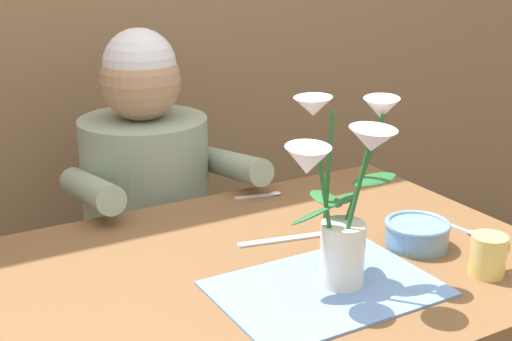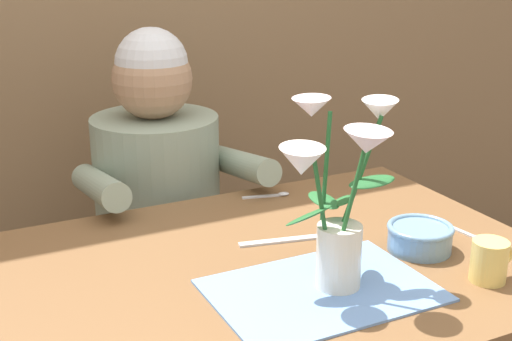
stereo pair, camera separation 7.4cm
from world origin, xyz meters
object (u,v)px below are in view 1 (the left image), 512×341
Objects in this scene: ceramic_bowl at (417,233)px; dinner_knife at (281,240)px; flower_vase at (341,192)px; seated_person at (149,237)px; ceramic_mug at (489,255)px.

ceramic_bowl is 0.28m from dinner_knife.
flower_vase reaches higher than ceramic_bowl.
seated_person is 0.84m from flower_vase.
dinner_knife is at bearing -80.31° from seated_person.
flower_vase is 1.81× the size of dinner_knife.
ceramic_bowl is at bearing -23.13° from dinner_knife.
flower_vase is at bearing 158.63° from ceramic_mug.
ceramic_mug is at bearing -67.91° from seated_person.
ceramic_mug is at bearing -39.29° from dinner_knife.
dinner_knife is 0.42m from ceramic_mug.
seated_person is 0.57m from dinner_knife.
seated_person reaches higher than ceramic_bowl.
flower_vase reaches higher than dinner_knife.
flower_vase is at bearing -166.88° from ceramic_bowl.
ceramic_bowl is at bearing 100.59° from ceramic_mug.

